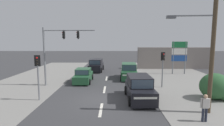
{
  "coord_description": "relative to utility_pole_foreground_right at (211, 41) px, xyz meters",
  "views": [
    {
      "loc": [
        0.82,
        -13.34,
        4.61
      ],
      "look_at": [
        0.71,
        4.0,
        2.45
      ],
      "focal_mm": 28.0,
      "sensor_mm": 36.0,
      "label": 1
    }
  ],
  "objects": [
    {
      "name": "roadside_bush",
      "position": [
        2.18,
        2.67,
        -3.64
      ],
      "size": [
        2.42,
        2.08,
        2.1
      ],
      "color": "#2D5B33",
      "rests_on": "ground"
    },
    {
      "name": "kerb_right_verge",
      "position": [
        2.15,
        4.46,
        -4.62
      ],
      "size": [
        10.0,
        44.0,
        0.02
      ],
      "primitive_type": "cube",
      "color": "gray",
      "rests_on": "ground"
    },
    {
      "name": "utility_pole_foreground_right",
      "position": [
        0.0,
        0.0,
        0.0
      ],
      "size": [
        3.78,
        0.47,
        8.56
      ],
      "color": "#4C3D2B",
      "rests_on": "ground"
    },
    {
      "name": "lane_dash_mid",
      "position": [
        -6.85,
        5.46,
        -4.63
      ],
      "size": [
        0.2,
        2.4,
        0.01
      ],
      "primitive_type": "cube",
      "color": "silver",
      "rests_on": "ground"
    },
    {
      "name": "suv_kerbside_parked",
      "position": [
        -4.06,
        10.48,
        -3.75
      ],
      "size": [
        2.27,
        4.63,
        1.9
      ],
      "color": "#235633",
      "rests_on": "ground"
    },
    {
      "name": "lane_dash_far",
      "position": [
        -6.85,
        10.46,
        -4.63
      ],
      "size": [
        0.2,
        2.4,
        0.01
      ],
      "primitive_type": "cube",
      "color": "silver",
      "rests_on": "ground"
    },
    {
      "name": "kerb_left_verge",
      "position": [
        -15.35,
        6.46,
        -4.62
      ],
      "size": [
        8.0,
        40.0,
        0.02
      ],
      "primitive_type": "cube",
      "color": "gray",
      "rests_on": "ground"
    },
    {
      "name": "pedestal_signal_left_kerb",
      "position": [
        -11.82,
        2.32,
        -2.22
      ],
      "size": [
        0.44,
        0.31,
        3.56
      ],
      "color": "slate",
      "rests_on": "ground"
    },
    {
      "name": "traffic_signal_mast",
      "position": [
        -11.78,
        6.89,
        -0.49
      ],
      "size": [
        5.29,
        0.47,
        6.0
      ],
      "color": "slate",
      "rests_on": "ground"
    },
    {
      "name": "suv_oncoming_mid",
      "position": [
        -8.65,
        15.88,
        -3.75
      ],
      "size": [
        2.22,
        4.61,
        1.9
      ],
      "color": "black",
      "rests_on": "ground"
    },
    {
      "name": "lane_dash_near",
      "position": [
        -6.85,
        0.46,
        -4.63
      ],
      "size": [
        0.2,
        2.4,
        0.01
      ],
      "primitive_type": "cube",
      "color": "silver",
      "rests_on": "ground"
    },
    {
      "name": "suv_receding_far",
      "position": [
        -3.94,
        2.66,
        -3.75
      ],
      "size": [
        2.16,
        4.59,
        1.9
      ],
      "color": "black",
      "rests_on": "ground"
    },
    {
      "name": "ground_plane",
      "position": [
        -6.85,
        2.46,
        -4.63
      ],
      "size": [
        140.0,
        140.0,
        0.0
      ],
      "primitive_type": "plane",
      "color": "#3A3A3D"
    },
    {
      "name": "pedestrian_at_kerb",
      "position": [
        -0.79,
        -1.3,
        -3.71
      ],
      "size": [
        0.56,
        0.23,
        1.63
      ],
      "color": "#232838",
      "rests_on": "ground"
    },
    {
      "name": "shopping_plaza_sign",
      "position": [
        3.24,
        13.53,
        -1.65
      ],
      "size": [
        2.1,
        0.16,
        4.6
      ],
      "color": "slate",
      "rests_on": "ground"
    },
    {
      "name": "pedestal_signal_right_kerb",
      "position": [
        -1.1,
        6.28,
        -2.22
      ],
      "size": [
        0.44,
        0.31,
        3.56
      ],
      "color": "slate",
      "rests_on": "ground"
    },
    {
      "name": "shopfront_wall_far",
      "position": [
        4.15,
        18.46,
        -2.83
      ],
      "size": [
        12.0,
        1.0,
        3.6
      ],
      "primitive_type": "cube",
      "color": "gray",
      "rests_on": "ground"
    },
    {
      "name": "sedan_oncoming_near",
      "position": [
        -9.4,
        8.6,
        -3.93
      ],
      "size": [
        1.91,
        4.25,
        1.56
      ],
      "color": "#235633",
      "rests_on": "ground"
    }
  ]
}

